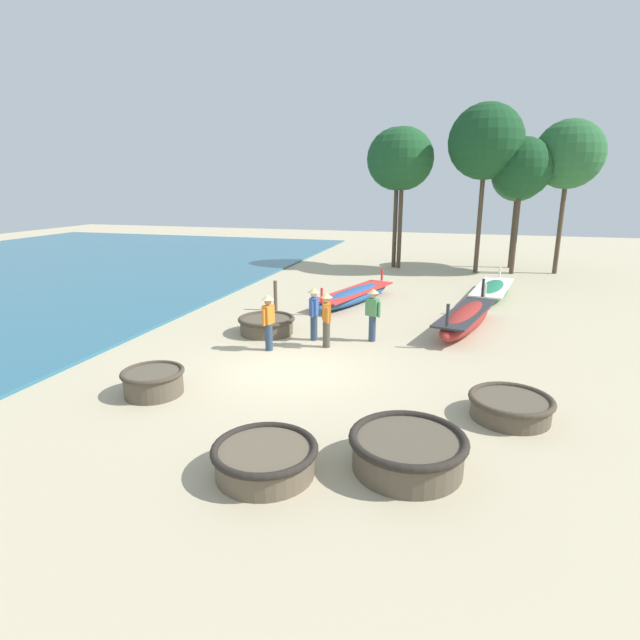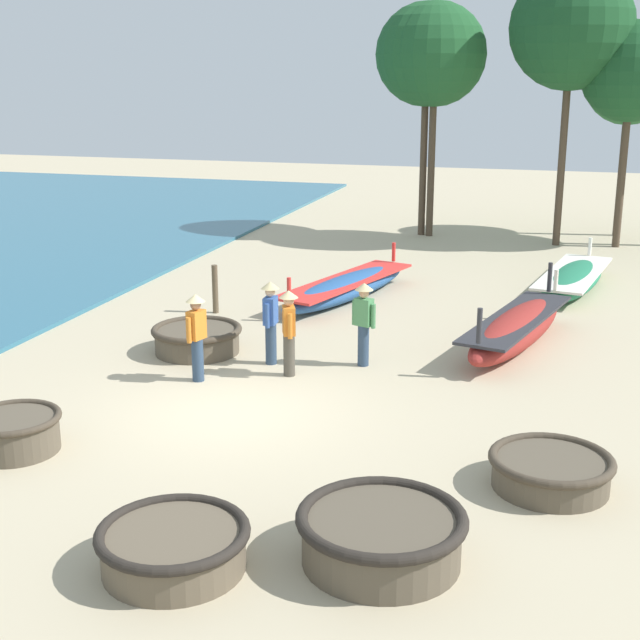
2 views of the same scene
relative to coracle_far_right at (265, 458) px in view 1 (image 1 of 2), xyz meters
The scene contains 20 objects.
ground_plane 4.95m from the coracle_far_right, 104.26° to the left, with size 80.00×80.00×0.00m, color #BCAD8C.
coracle_far_right is the anchor object (origin of this frame).
coracle_far_left 5.34m from the coracle_far_right, 39.25° to the left, with size 1.74×1.74×0.49m.
coracle_tilted 8.30m from the coracle_far_right, 111.88° to the left, with size 1.86×1.86×0.55m.
coracle_center 4.45m from the coracle_far_right, 147.72° to the left, with size 1.45×1.45×0.59m.
coracle_nearest 2.43m from the coracle_far_right, 19.92° to the left, with size 2.04×2.04×0.64m.
long_boat_red_hull 12.90m from the coracle_far_right, 95.62° to the left, with size 2.61×5.56×1.04m.
long_boat_blue_hull 10.41m from the coracle_far_right, 72.20° to the left, with size 2.17×5.12×1.38m.
long_boat_white_hull 16.04m from the coracle_far_right, 74.63° to the left, with size 2.08×5.20×1.00m.
fisherman_standing_right 7.87m from the coracle_far_right, 87.16° to the left, with size 0.50×0.36×1.67m.
fisherman_by_coracle 7.58m from the coracle_far_right, 100.57° to the left, with size 0.36×0.53×1.67m.
fisherman_with_hat 6.58m from the coracle_far_right, 111.22° to the left, with size 0.36×0.52×1.67m.
fisherman_standing_left 6.94m from the coracle_far_right, 96.84° to the left, with size 0.36×0.49×1.67m.
mooring_post_shoreline 11.37m from the coracle_far_right, 110.17° to the left, with size 0.14×0.14×1.17m, color brown.
tree_center 24.71m from the coracle_far_right, 71.03° to the left, with size 3.50×3.50×7.98m.
tree_rightmost 23.18m from the coracle_far_right, 92.58° to the left, with size 3.43×3.43×7.82m.
tree_left_mid 25.30m from the coracle_far_right, 76.97° to the left, with size 2.96×2.96×6.75m.
tree_right_mid 23.01m from the coracle_far_right, 80.54° to the left, with size 3.86×3.86×8.81m.
tree_leftmost 23.03m from the coracle_far_right, 91.81° to the left, with size 3.43×3.43×7.82m.
tree_tall_back 23.25m from the coracle_far_right, 75.89° to the left, with size 3.12×3.12×7.12m.
Camera 1 is at (4.19, -11.71, 4.74)m, focal length 28.00 mm.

